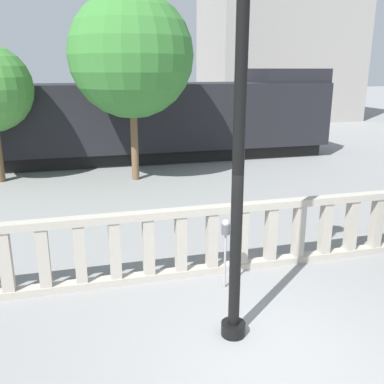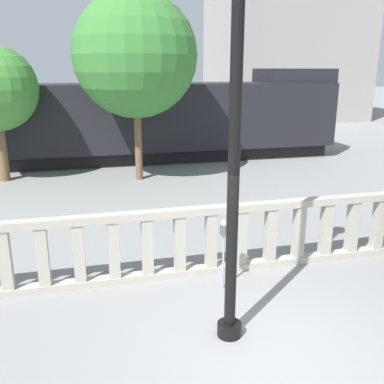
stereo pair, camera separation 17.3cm
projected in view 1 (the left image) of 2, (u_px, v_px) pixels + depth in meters
ground_plane at (270, 357)px, 5.96m from camera, size 160.00×160.00×0.00m
balustrade at (212, 240)px, 8.26m from camera, size 17.13×0.24×1.37m
lamppost at (241, 86)px, 5.45m from camera, size 0.39×0.39×6.64m
parking_meter at (226, 234)px, 7.58m from camera, size 0.15×0.15×1.32m
train_near at (28, 124)px, 17.13m from camera, size 26.13×2.78×3.87m
building_block at (280, 31)px, 32.61m from camera, size 11.22×7.17×13.18m
tree_right at (131, 55)px, 14.32m from camera, size 4.19×4.19×6.40m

